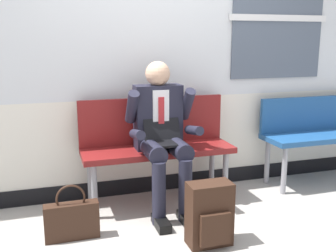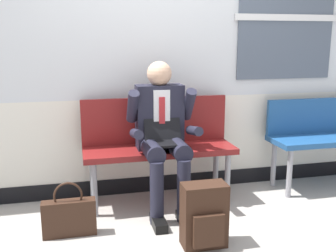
{
  "view_description": "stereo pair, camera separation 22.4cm",
  "coord_description": "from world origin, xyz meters",
  "px_view_note": "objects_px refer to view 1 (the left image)",
  "views": [
    {
      "loc": [
        -0.97,
        -2.77,
        1.45
      ],
      "look_at": [
        -0.03,
        0.23,
        0.75
      ],
      "focal_mm": 42.18,
      "sensor_mm": 36.0,
      "label": 1
    },
    {
      "loc": [
        -0.75,
        -2.83,
        1.45
      ],
      "look_at": [
        -0.03,
        0.23,
        0.75
      ],
      "focal_mm": 42.18,
      "sensor_mm": 36.0,
      "label": 2
    }
  ],
  "objects_px": {
    "bench_with_person": "(156,140)",
    "backpack": "(210,215)",
    "person_seated": "(162,132)",
    "handbag": "(72,220)",
    "bench_empty": "(326,129)"
  },
  "relations": [
    {
      "from": "bench_with_person",
      "to": "backpack",
      "type": "height_order",
      "value": "bench_with_person"
    },
    {
      "from": "person_seated",
      "to": "handbag",
      "type": "distance_m",
      "value": 1.0
    },
    {
      "from": "bench_empty",
      "to": "handbag",
      "type": "relative_size",
      "value": 3.3
    },
    {
      "from": "bench_empty",
      "to": "person_seated",
      "type": "xyz_separation_m",
      "value": [
        -1.81,
        -0.19,
        0.14
      ]
    },
    {
      "from": "person_seated",
      "to": "handbag",
      "type": "xyz_separation_m",
      "value": [
        -0.79,
        -0.31,
        -0.53
      ]
    },
    {
      "from": "bench_with_person",
      "to": "handbag",
      "type": "xyz_separation_m",
      "value": [
        -0.79,
        -0.51,
        -0.41
      ]
    },
    {
      "from": "backpack",
      "to": "bench_empty",
      "type": "bearing_deg",
      "value": 27.84
    },
    {
      "from": "person_seated",
      "to": "handbag",
      "type": "height_order",
      "value": "person_seated"
    },
    {
      "from": "backpack",
      "to": "handbag",
      "type": "xyz_separation_m",
      "value": [
        -0.93,
        0.38,
        -0.08
      ]
    },
    {
      "from": "bench_with_person",
      "to": "bench_empty",
      "type": "bearing_deg",
      "value": -0.22
    },
    {
      "from": "bench_empty",
      "to": "bench_with_person",
      "type": "bearing_deg",
      "value": 179.78
    },
    {
      "from": "person_seated",
      "to": "handbag",
      "type": "bearing_deg",
      "value": -158.68
    },
    {
      "from": "bench_empty",
      "to": "backpack",
      "type": "relative_size",
      "value": 3.02
    },
    {
      "from": "person_seated",
      "to": "backpack",
      "type": "bearing_deg",
      "value": -78.02
    },
    {
      "from": "backpack",
      "to": "bench_with_person",
      "type": "bearing_deg",
      "value": 99.32
    }
  ]
}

